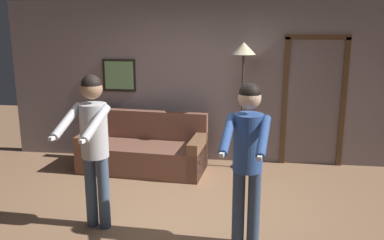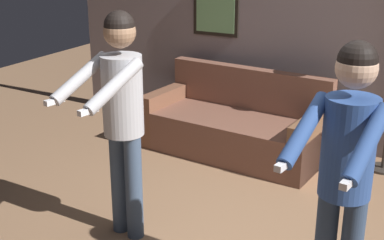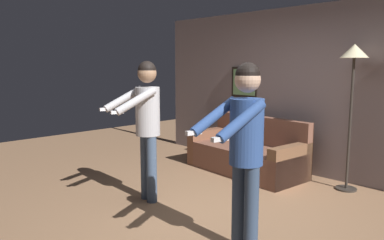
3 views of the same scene
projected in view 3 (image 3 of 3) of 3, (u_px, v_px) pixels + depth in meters
name	position (u px, v px, depth m)	size (l,w,h in m)	color
ground_plane	(216.00, 214.00, 4.32)	(12.00, 12.00, 0.00)	#906A4B
back_wall_assembly	(317.00, 92.00, 5.67)	(6.40, 0.10, 2.60)	slate
couch	(247.00, 155.00, 5.99)	(1.97, 1.01, 0.87)	brown
torchiere_lamp	(354.00, 67.00, 4.91)	(0.36, 0.36, 1.97)	#332D28
person_standing_left	(146.00, 117.00, 4.59)	(0.51, 0.72, 1.75)	#40536D
person_standing_right	(245.00, 140.00, 3.29)	(0.49, 0.70, 1.72)	#334561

